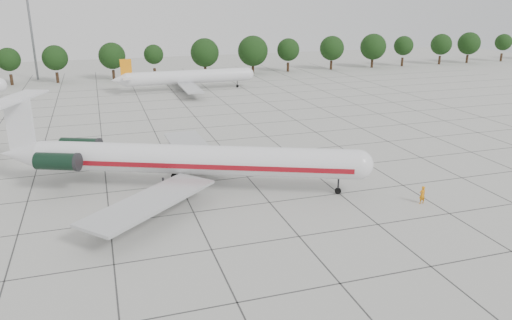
# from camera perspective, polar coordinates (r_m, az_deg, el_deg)

# --- Properties ---
(ground) EXTENTS (260.00, 260.00, 0.00)m
(ground) POSITION_cam_1_polar(r_m,az_deg,el_deg) (51.94, 1.57, -4.88)
(ground) COLOR #B4B4AC
(ground) RESTS_ON ground
(apron_joints) EXTENTS (170.00, 170.00, 0.02)m
(apron_joints) POSITION_cam_1_polar(r_m,az_deg,el_deg) (65.36, -2.77, 0.10)
(apron_joints) COLOR #383838
(apron_joints) RESTS_ON ground
(main_airliner) EXTENTS (39.97, 30.07, 9.76)m
(main_airliner) POSITION_cam_1_polar(r_m,az_deg,el_deg) (55.27, -9.36, 0.15)
(main_airliner) COLOR silver
(main_airliner) RESTS_ON ground
(ground_crew) EXTENTS (0.70, 0.47, 1.92)m
(ground_crew) POSITION_cam_1_polar(r_m,az_deg,el_deg) (54.12, 18.47, -3.80)
(ground_crew) COLOR orange
(ground_crew) RESTS_ON ground
(bg_airliner_c) EXTENTS (28.24, 27.20, 7.40)m
(bg_airliner_c) POSITION_cam_1_polar(r_m,az_deg,el_deg) (113.59, -7.78, 9.35)
(bg_airliner_c) COLOR silver
(bg_airliner_c) RESTS_ON ground
(tree_line) EXTENTS (249.86, 8.44, 10.22)m
(tree_line) POSITION_cam_1_polar(r_m,az_deg,el_deg) (130.85, -16.14, 11.36)
(tree_line) COLOR #332114
(tree_line) RESTS_ON ground
(floodlight_mast) EXTENTS (1.60, 1.60, 25.45)m
(floodlight_mast) POSITION_cam_1_polar(r_m,az_deg,el_deg) (137.83, -24.42, 14.28)
(floodlight_mast) COLOR slate
(floodlight_mast) RESTS_ON ground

